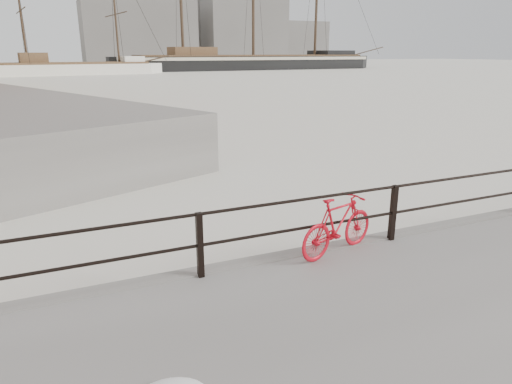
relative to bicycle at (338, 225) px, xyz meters
name	(u,v)px	position (x,y,z in m)	size (l,w,h in m)	color
ground	(383,254)	(1.20, 0.25, -0.85)	(400.00, 400.00, 0.00)	white
guardrail	(393,213)	(1.20, 0.10, 0.00)	(28.00, 0.10, 1.00)	black
bicycle	(338,225)	(0.00, 0.00, 0.00)	(1.64, 0.25, 0.99)	red
barque_black	(253,69)	(35.80, 87.03, -0.85)	(67.72, 22.16, 37.78)	black
schooner_mid	(77,75)	(-0.14, 76.95, -0.85)	(31.27, 13.23, 22.28)	white
industrial_west	(138,33)	(21.20, 140.25, 8.15)	(32.00, 18.00, 18.00)	gray
industrial_mid	(241,26)	(56.20, 145.25, 11.15)	(26.00, 20.00, 24.00)	gray
industrial_east	(294,42)	(79.20, 150.25, 6.15)	(20.00, 16.00, 14.00)	gray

